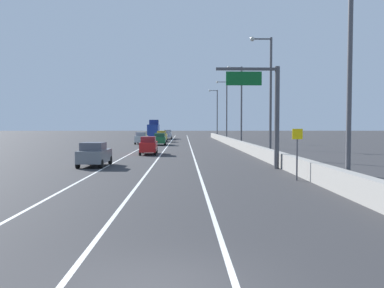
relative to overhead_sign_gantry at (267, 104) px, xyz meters
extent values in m
plane|color=#2D2D30|center=(-6.58, 41.70, -4.73)|extent=(320.00, 320.00, 0.00)
cube|color=silver|center=(-12.08, 32.70, -4.73)|extent=(0.16, 130.00, 0.00)
cube|color=silver|center=(-8.58, 32.70, -4.73)|extent=(0.16, 130.00, 0.00)
cube|color=silver|center=(-5.08, 32.70, -4.73)|extent=(0.16, 130.00, 0.00)
cube|color=gray|center=(1.34, 17.70, -4.18)|extent=(0.60, 120.00, 1.10)
cylinder|color=#47474C|center=(0.74, 0.02, -0.98)|extent=(0.36, 0.36, 7.50)
cube|color=#47474C|center=(-1.51, 0.02, 2.57)|extent=(4.50, 0.20, 0.20)
cube|color=#0C5923|center=(-1.73, -0.10, 1.87)|extent=(2.60, 0.10, 1.00)
cylinder|color=#4C4C51|center=(0.44, -6.53, -3.53)|extent=(0.10, 0.10, 2.40)
cube|color=yellow|center=(0.44, -6.57, -2.03)|extent=(0.60, 0.04, 0.60)
cylinder|color=#4C4C51|center=(1.88, -10.37, 1.04)|extent=(0.24, 0.24, 11.53)
cylinder|color=#4C4C51|center=(2.21, 9.25, 1.04)|extent=(0.24, 0.24, 11.53)
cube|color=#4C4C51|center=(1.31, 9.25, 6.66)|extent=(1.80, 0.12, 0.12)
sphere|color=beige|center=(0.41, 9.25, 6.66)|extent=(0.44, 0.44, 0.44)
cylinder|color=#4C4C51|center=(2.17, 28.87, 1.04)|extent=(0.24, 0.24, 11.53)
cube|color=#4C4C51|center=(1.27, 28.87, 6.66)|extent=(1.80, 0.12, 0.12)
sphere|color=beige|center=(0.37, 28.87, 6.66)|extent=(0.44, 0.44, 0.44)
cylinder|color=#4C4C51|center=(2.12, 48.49, 1.04)|extent=(0.24, 0.24, 11.53)
cube|color=#4C4C51|center=(1.22, 48.49, 6.66)|extent=(1.80, 0.12, 0.12)
sphere|color=beige|center=(0.32, 48.49, 6.66)|extent=(0.44, 0.44, 0.44)
cylinder|color=#4C4C51|center=(1.91, 68.11, 1.04)|extent=(0.24, 0.24, 11.53)
cube|color=#4C4C51|center=(1.01, 68.11, 6.66)|extent=(1.80, 0.12, 0.12)
sphere|color=beige|center=(0.11, 68.11, 6.66)|extent=(0.44, 0.44, 0.44)
cube|color=#196033|center=(-9.93, 36.25, -3.89)|extent=(1.87, 4.76, 0.98)
cube|color=#1C4633|center=(-9.92, 35.77, -3.10)|extent=(1.62, 2.15, 0.60)
cylinder|color=black|center=(-10.78, 38.16, -4.39)|extent=(0.23, 0.68, 0.68)
cylinder|color=black|center=(-9.12, 38.18, -4.39)|extent=(0.23, 0.68, 0.68)
cylinder|color=black|center=(-10.74, 34.32, -4.39)|extent=(0.23, 0.68, 0.68)
cylinder|color=black|center=(-9.08, 34.33, -4.39)|extent=(0.23, 0.68, 0.68)
cube|color=slate|center=(-13.04, 1.95, -3.92)|extent=(2.01, 4.21, 0.94)
cube|color=#4D505A|center=(-13.05, 1.54, -3.15)|extent=(1.72, 1.92, 0.60)
cylinder|color=black|center=(-13.86, 3.61, -4.39)|extent=(0.24, 0.69, 0.68)
cylinder|color=black|center=(-12.12, 3.56, -4.39)|extent=(0.24, 0.69, 0.68)
cylinder|color=black|center=(-13.95, 0.34, -4.39)|extent=(0.24, 0.69, 0.68)
cylinder|color=black|center=(-12.21, 0.30, -4.39)|extent=(0.24, 0.69, 0.68)
cube|color=red|center=(-9.95, 15.10, -3.88)|extent=(1.82, 4.70, 1.02)
cube|color=maroon|center=(-9.94, 14.64, -3.07)|extent=(1.56, 2.13, 0.60)
cylinder|color=black|center=(-10.77, 16.97, -4.39)|extent=(0.23, 0.68, 0.68)
cylinder|color=black|center=(-9.21, 17.00, -4.39)|extent=(0.23, 0.68, 0.68)
cylinder|color=black|center=(-10.69, 13.20, -4.39)|extent=(0.23, 0.68, 0.68)
cylinder|color=black|center=(-9.13, 13.24, -4.39)|extent=(0.23, 0.68, 0.68)
cube|color=white|center=(-9.83, 67.09, -3.81)|extent=(1.87, 4.12, 1.15)
cube|color=#96969E|center=(-9.83, 66.68, -2.94)|extent=(1.64, 1.86, 0.60)
cylinder|color=black|center=(-10.68, 68.70, -4.39)|extent=(0.22, 0.68, 0.68)
cylinder|color=black|center=(-8.98, 68.70, -4.39)|extent=(0.22, 0.68, 0.68)
cylinder|color=black|center=(-10.69, 65.48, -4.39)|extent=(0.22, 0.68, 0.68)
cylinder|color=black|center=(-8.98, 65.48, -4.39)|extent=(0.22, 0.68, 0.68)
cube|color=#B7B7BC|center=(-13.25, 39.85, -3.85)|extent=(1.91, 4.45, 1.07)
cube|color=gray|center=(-13.26, 39.41, -3.02)|extent=(1.64, 2.02, 0.60)
cylinder|color=black|center=(-14.04, 41.62, -4.39)|extent=(0.24, 0.68, 0.68)
cylinder|color=black|center=(-12.38, 41.59, -4.39)|extent=(0.24, 0.68, 0.68)
cylinder|color=black|center=(-14.11, 38.12, -4.39)|extent=(0.24, 0.68, 0.68)
cylinder|color=black|center=(-12.46, 38.08, -4.39)|extent=(0.24, 0.68, 0.68)
cube|color=gold|center=(-10.28, 49.14, -3.80)|extent=(1.95, 4.71, 1.18)
cube|color=olive|center=(-10.30, 48.68, -2.91)|extent=(1.64, 2.15, 0.60)
cylinder|color=black|center=(-11.02, 51.05, -4.39)|extent=(0.25, 0.69, 0.68)
cylinder|color=black|center=(-9.40, 50.98, -4.39)|extent=(0.25, 0.69, 0.68)
cylinder|color=black|center=(-11.16, 47.30, -4.39)|extent=(0.25, 0.69, 0.68)
cylinder|color=black|center=(-9.54, 47.24, -4.39)|extent=(0.25, 0.69, 0.68)
cube|color=navy|center=(-12.94, 63.98, -2.81)|extent=(2.49, 7.80, 2.82)
cube|color=navy|center=(-12.96, 65.69, -0.85)|extent=(2.13, 1.73, 1.10)
cylinder|color=black|center=(-14.10, 67.15, -4.23)|extent=(0.23, 1.00, 1.00)
cylinder|color=black|center=(-11.86, 67.18, -4.23)|extent=(0.23, 1.00, 1.00)
cylinder|color=black|center=(-14.03, 60.78, -4.23)|extent=(0.23, 1.00, 1.00)
cylinder|color=black|center=(-11.79, 60.81, -4.23)|extent=(0.23, 1.00, 1.00)
camera|label=1|loc=(-6.13, -30.22, -1.51)|focal=38.67mm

